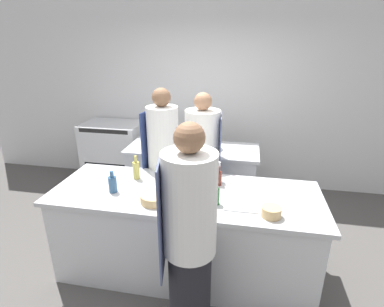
{
  "coord_description": "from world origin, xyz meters",
  "views": [
    {
      "loc": [
        0.53,
        -2.43,
        2.21
      ],
      "look_at": [
        0.0,
        0.35,
        1.14
      ],
      "focal_mm": 28.0,
      "sensor_mm": 36.0,
      "label": 1
    }
  ],
  "objects": [
    {
      "name": "bottle_vinegar",
      "position": [
        0.29,
        0.2,
        0.96
      ],
      "size": [
        0.06,
        0.06,
        0.19
      ],
      "color": "#5B2319",
      "rests_on": "prep_counter"
    },
    {
      "name": "bottle_wine",
      "position": [
        -0.66,
        -0.13,
        0.97
      ],
      "size": [
        0.08,
        0.08,
        0.21
      ],
      "color": "#2D5175",
      "rests_on": "prep_counter"
    },
    {
      "name": "chef_at_stove",
      "position": [
        0.04,
        0.77,
        0.84
      ],
      "size": [
        0.43,
        0.41,
        1.69
      ],
      "rotation": [
        0.0,
        0.0,
        -1.49
      ],
      "color": "black",
      "rests_on": "ground_plane"
    },
    {
      "name": "prep_counter",
      "position": [
        0.0,
        0.0,
        0.44
      ],
      "size": [
        2.51,
        0.91,
        0.89
      ],
      "color": "silver",
      "rests_on": "ground_plane"
    },
    {
      "name": "chef_at_prep_near",
      "position": [
        0.18,
        -0.7,
        0.87
      ],
      "size": [
        0.42,
        0.4,
        1.75
      ],
      "rotation": [
        0.0,
        0.0,
        1.76
      ],
      "color": "black",
      "rests_on": "ground_plane"
    },
    {
      "name": "bottle_cooking_oil",
      "position": [
        0.3,
        -0.17,
        0.97
      ],
      "size": [
        0.07,
        0.07,
        0.2
      ],
      "color": "#19471E",
      "rests_on": "prep_counter"
    },
    {
      "name": "bowl_prep_small",
      "position": [
        -0.22,
        -0.23,
        0.92
      ],
      "size": [
        0.25,
        0.25,
        0.07
      ],
      "color": "tan",
      "rests_on": "prep_counter"
    },
    {
      "name": "ground_plane",
      "position": [
        0.0,
        0.0,
        0.0
      ],
      "size": [
        16.0,
        16.0,
        0.0
      ],
      "primitive_type": "plane",
      "color": "#4C4947"
    },
    {
      "name": "bowl_mixing_large",
      "position": [
        0.77,
        -0.28,
        0.93
      ],
      "size": [
        0.16,
        0.16,
        0.08
      ],
      "color": "tan",
      "rests_on": "prep_counter"
    },
    {
      "name": "pass_counter",
      "position": [
        -0.16,
        1.21,
        0.44
      ],
      "size": [
        1.72,
        0.68,
        0.89
      ],
      "color": "silver",
      "rests_on": "ground_plane"
    },
    {
      "name": "bottle_sauce",
      "position": [
        0.26,
        0.29,
        0.99
      ],
      "size": [
        0.08,
        0.08,
        0.27
      ],
      "color": "silver",
      "rests_on": "prep_counter"
    },
    {
      "name": "wall_back",
      "position": [
        0.0,
        2.13,
        1.4
      ],
      "size": [
        8.0,
        0.06,
        2.8
      ],
      "color": "silver",
      "rests_on": "ground_plane"
    },
    {
      "name": "bottle_olive_oil",
      "position": [
        -0.54,
        0.19,
        0.98
      ],
      "size": [
        0.07,
        0.07,
        0.25
      ],
      "color": "#B2A84C",
      "rests_on": "prep_counter"
    },
    {
      "name": "oven_range",
      "position": [
        -1.54,
        1.76,
        0.5
      ],
      "size": [
        0.9,
        0.63,
        1.0
      ],
      "color": "silver",
      "rests_on": "ground_plane"
    },
    {
      "name": "chef_at_pass_far",
      "position": [
        -0.37,
        0.55,
        0.88
      ],
      "size": [
        0.38,
        0.36,
        1.76
      ],
      "rotation": [
        0.0,
        0.0,
        1.4
      ],
      "color": "black",
      "rests_on": "ground_plane"
    },
    {
      "name": "cutting_board",
      "position": [
        0.53,
        -0.17,
        0.89
      ],
      "size": [
        0.28,
        0.19,
        0.01
      ],
      "color": "white",
      "rests_on": "prep_counter"
    },
    {
      "name": "stockpot",
      "position": [
        0.01,
        1.26,
        1.01
      ],
      "size": [
        0.31,
        0.31,
        0.25
      ],
      "color": "silver",
      "rests_on": "pass_counter"
    }
  ]
}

